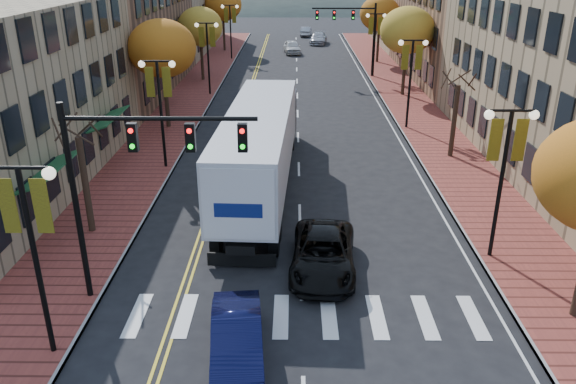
{
  "coord_description": "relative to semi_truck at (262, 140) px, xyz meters",
  "views": [
    {
      "loc": [
        -0.3,
        -13.62,
        11.09
      ],
      "look_at": [
        -0.52,
        7.45,
        2.2
      ],
      "focal_mm": 35.0,
      "sensor_mm": 36.0,
      "label": 1
    }
  ],
  "objects": [
    {
      "name": "lamp_right_a",
      "position": [
        9.4,
        -7.31,
        1.72
      ],
      "size": [
        1.96,
        0.36,
        6.05
      ],
      "color": "black",
      "rests_on": "ground"
    },
    {
      "name": "tree_left_d",
      "position": [
        -7.1,
        44.69,
        3.03
      ],
      "size": [
        4.61,
        4.61,
        7.42
      ],
      "color": "#382619",
      "rests_on": "sidewalk_left"
    },
    {
      "name": "lamp_left_a",
      "position": [
        -5.6,
        -13.31,
        1.72
      ],
      "size": [
        1.96,
        0.36,
        6.05
      ],
      "color": "black",
      "rests_on": "ground"
    },
    {
      "name": "building_left_mid",
      "position": [
        -15.1,
        22.69,
        2.93
      ],
      "size": [
        12.0,
        24.0,
        11.0
      ],
      "primitive_type": "cube",
      "color": "brown",
      "rests_on": "ground"
    },
    {
      "name": "car_far_oncoming",
      "position": [
        3.41,
        59.41,
        -1.9
      ],
      "size": [
        1.88,
        4.23,
        1.35
      ],
      "primitive_type": "imported",
      "rotation": [
        0.0,
        0.0,
        3.03
      ],
      "color": "#A2A3AA",
      "rests_on": "ground"
    },
    {
      "name": "tree_left_c",
      "position": [
        -7.1,
        26.69,
        2.48
      ],
      "size": [
        4.16,
        4.16,
        6.69
      ],
      "color": "#382619",
      "rests_on": "sidewalk_left"
    },
    {
      "name": "car_far_silver",
      "position": [
        4.92,
        51.42,
        -1.83
      ],
      "size": [
        2.75,
        5.34,
        1.48
      ],
      "primitive_type": "imported",
      "rotation": [
        0.0,
        0.0,
        -0.14
      ],
      "color": "#9F9FA6",
      "rests_on": "ground"
    },
    {
      "name": "tree_right_c",
      "position": [
        10.9,
        20.69,
        2.87
      ],
      "size": [
        4.48,
        4.48,
        7.21
      ],
      "color": "#382619",
      "rests_on": "sidewalk_right"
    },
    {
      "name": "black_suv",
      "position": [
        2.73,
        -8.31,
        -1.86
      ],
      "size": [
        2.72,
        5.29,
        1.43
      ],
      "primitive_type": "imported",
      "rotation": [
        0.0,
        0.0,
        -0.07
      ],
      "color": "black",
      "rests_on": "ground"
    },
    {
      "name": "tree_right_d",
      "position": [
        10.9,
        36.69,
        2.71
      ],
      "size": [
        4.35,
        4.35,
        7.0
      ],
      "color": "#382619",
      "rests_on": "sidewalk_right"
    },
    {
      "name": "building_left_far",
      "position": [
        -15.1,
        47.69,
        2.18
      ],
      "size": [
        12.0,
        26.0,
        9.5
      ],
      "primitive_type": "cube",
      "color": "#9E8966",
      "rests_on": "ground"
    },
    {
      "name": "ground",
      "position": [
        1.9,
        -13.31,
        -2.57
      ],
      "size": [
        200.0,
        200.0,
        0.0
      ],
      "primitive_type": "plane",
      "color": "black",
      "rests_on": "ground"
    },
    {
      "name": "semi_truck",
      "position": [
        0.0,
        0.0,
        0.0
      ],
      "size": [
        3.59,
        17.73,
        4.41
      ],
      "rotation": [
        0.0,
        0.0,
        -0.04
      ],
      "color": "black",
      "rests_on": "ground"
    },
    {
      "name": "sidewalk_right",
      "position": [
        10.9,
        19.19,
        -2.5
      ],
      "size": [
        4.0,
        85.0,
        0.15
      ],
      "primitive_type": "cube",
      "color": "brown",
      "rests_on": "ground"
    },
    {
      "name": "lamp_left_d",
      "position": [
        -5.6,
        38.69,
        1.72
      ],
      "size": [
        1.96,
        0.36,
        6.05
      ],
      "color": "black",
      "rests_on": "ground"
    },
    {
      "name": "lamp_right_c",
      "position": [
        9.4,
        28.69,
        1.72
      ],
      "size": [
        1.96,
        0.36,
        6.05
      ],
      "color": "black",
      "rests_on": "ground"
    },
    {
      "name": "lamp_left_c",
      "position": [
        -5.6,
        20.69,
        1.72
      ],
      "size": [
        1.96,
        0.36,
        6.05
      ],
      "color": "black",
      "rests_on": "ground"
    },
    {
      "name": "traffic_mast_near",
      "position": [
        -3.58,
        -10.31,
        2.35
      ],
      "size": [
        6.1,
        0.35,
        7.0
      ],
      "color": "black",
      "rests_on": "ground"
    },
    {
      "name": "lamp_right_b",
      "position": [
        9.4,
        10.69,
        1.72
      ],
      "size": [
        1.96,
        0.36,
        6.05
      ],
      "color": "black",
      "rests_on": "ground"
    },
    {
      "name": "tree_right_b",
      "position": [
        10.9,
        4.69,
        -0.32
      ],
      "size": [
        0.28,
        0.28,
        4.2
      ],
      "color": "#382619",
      "rests_on": "sidewalk_right"
    },
    {
      "name": "navy_sedan",
      "position": [
        -0.06,
        -13.38,
        -1.88
      ],
      "size": [
        1.89,
        4.36,
        1.39
      ],
      "primitive_type": "imported",
      "rotation": [
        0.0,
        0.0,
        0.1
      ],
      "color": "#0D0F34",
      "rests_on": "ground"
    },
    {
      "name": "tree_left_b",
      "position": [
        -7.1,
        10.69,
        2.87
      ],
      "size": [
        4.48,
        4.48,
        7.21
      ],
      "color": "#382619",
      "rests_on": "sidewalk_left"
    },
    {
      "name": "traffic_mast_far",
      "position": [
        7.37,
        28.69,
        2.35
      ],
      "size": [
        6.1,
        0.34,
        7.0
      ],
      "color": "black",
      "rests_on": "ground"
    },
    {
      "name": "car_far_white",
      "position": [
        1.36,
        43.2,
        -1.8
      ],
      "size": [
        2.34,
        4.75,
        1.56
      ],
      "primitive_type": "imported",
      "rotation": [
        0.0,
        0.0,
        0.11
      ],
      "color": "silver",
      "rests_on": "ground"
    },
    {
      "name": "sidewalk_left",
      "position": [
        -7.1,
        19.19,
        -2.5
      ],
      "size": [
        4.0,
        85.0,
        0.15
      ],
      "primitive_type": "cube",
      "color": "brown",
      "rests_on": "ground"
    },
    {
      "name": "building_right_far",
      "position": [
        20.4,
        50.69,
        2.93
      ],
      "size": [
        15.0,
        20.0,
        11.0
      ],
      "primitive_type": "cube",
      "color": "#9E8966",
      "rests_on": "ground"
    },
    {
      "name": "lamp_left_b",
      "position": [
        -5.6,
        2.69,
        1.72
      ],
      "size": [
        1.96,
        0.36,
        6.05
      ],
      "color": "black",
      "rests_on": "ground"
    },
    {
      "name": "tree_left_a",
      "position": [
        -7.1,
        -5.31,
        -0.32
      ],
      "size": [
        0.28,
        0.28,
        4.2
      ],
      "color": "#382619",
      "rests_on": "sidewalk_left"
    },
    {
      "name": "building_right_mid",
      "position": [
        20.4,
        28.69,
        2.43
      ],
      "size": [
        15.0,
        24.0,
        10.0
      ],
      "primitive_type": "cube",
      "color": "brown",
      "rests_on": "ground"
    }
  ]
}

